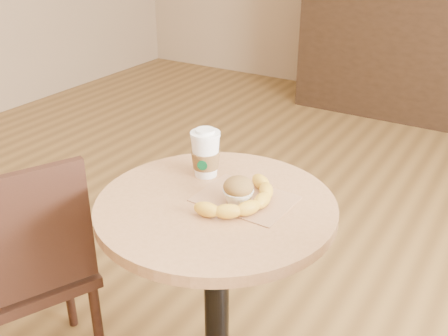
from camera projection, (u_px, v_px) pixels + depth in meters
name	position (u px, v px, depth m)	size (l,w,h in m)	color
cafe_table	(216.00, 280.00, 1.45)	(0.62, 0.62, 0.75)	black
chair_left	(29.00, 270.00, 1.57)	(0.48, 0.48, 0.82)	#341B12
kraft_bag	(245.00, 199.00, 1.35)	(0.24, 0.18, 0.00)	#A67650
coffee_cup	(206.00, 155.00, 1.45)	(0.08, 0.09, 0.14)	white
muffin	(238.00, 190.00, 1.32)	(0.08, 0.08, 0.07)	white
banana	(244.00, 197.00, 1.32)	(0.16, 0.27, 0.04)	gold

